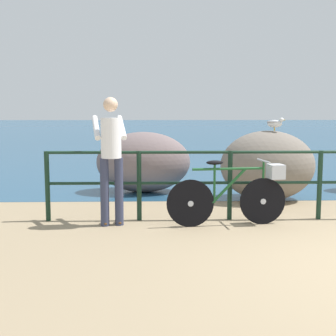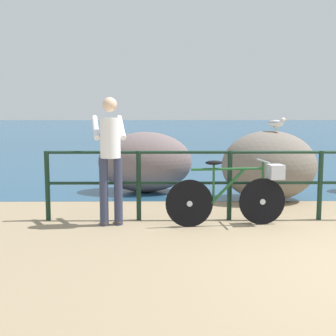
{
  "view_description": "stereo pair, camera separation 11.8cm",
  "coord_description": "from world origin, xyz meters",
  "px_view_note": "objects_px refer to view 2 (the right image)",
  "views": [
    {
      "loc": [
        -2.42,
        -4.33,
        1.57
      ],
      "look_at": [
        -2.23,
        2.48,
        0.72
      ],
      "focal_mm": 47.59,
      "sensor_mm": 36.0,
      "label": 1
    },
    {
      "loc": [
        -2.3,
        -4.34,
        1.57
      ],
      "look_at": [
        -2.23,
        2.48,
        0.72
      ],
      "focal_mm": 47.59,
      "sensor_mm": 36.0,
      "label": 2
    }
  ],
  "objects_px": {
    "bicycle": "(237,193)",
    "breakwater_boulder_main": "(269,166)",
    "person_at_railing": "(110,155)",
    "breakwater_boulder_left": "(145,162)",
    "seagull": "(276,123)"
  },
  "relations": [
    {
      "from": "breakwater_boulder_main",
      "to": "breakwater_boulder_left",
      "type": "distance_m",
      "value": 2.43
    },
    {
      "from": "seagull",
      "to": "bicycle",
      "type": "bearing_deg",
      "value": -91.8
    },
    {
      "from": "breakwater_boulder_left",
      "to": "seagull",
      "type": "height_order",
      "value": "seagull"
    },
    {
      "from": "bicycle",
      "to": "person_at_railing",
      "type": "height_order",
      "value": "person_at_railing"
    },
    {
      "from": "person_at_railing",
      "to": "breakwater_boulder_left",
      "type": "xyz_separation_m",
      "value": [
        0.37,
        2.65,
        -0.39
      ]
    },
    {
      "from": "bicycle",
      "to": "seagull",
      "type": "bearing_deg",
      "value": 53.86
    },
    {
      "from": "bicycle",
      "to": "breakwater_boulder_left",
      "type": "distance_m",
      "value": 3.04
    },
    {
      "from": "bicycle",
      "to": "breakwater_boulder_main",
      "type": "height_order",
      "value": "breakwater_boulder_main"
    },
    {
      "from": "bicycle",
      "to": "person_at_railing",
      "type": "distance_m",
      "value": 1.83
    },
    {
      "from": "bicycle",
      "to": "breakwater_boulder_main",
      "type": "distance_m",
      "value": 2.0
    },
    {
      "from": "breakwater_boulder_main",
      "to": "seagull",
      "type": "distance_m",
      "value": 0.78
    },
    {
      "from": "bicycle",
      "to": "breakwater_boulder_left",
      "type": "relative_size",
      "value": 0.91
    },
    {
      "from": "breakwater_boulder_main",
      "to": "seagull",
      "type": "height_order",
      "value": "seagull"
    },
    {
      "from": "breakwater_boulder_main",
      "to": "seagull",
      "type": "xyz_separation_m",
      "value": [
        0.09,
        -0.1,
        0.77
      ]
    },
    {
      "from": "breakwater_boulder_left",
      "to": "person_at_railing",
      "type": "bearing_deg",
      "value": -98.0
    }
  ]
}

